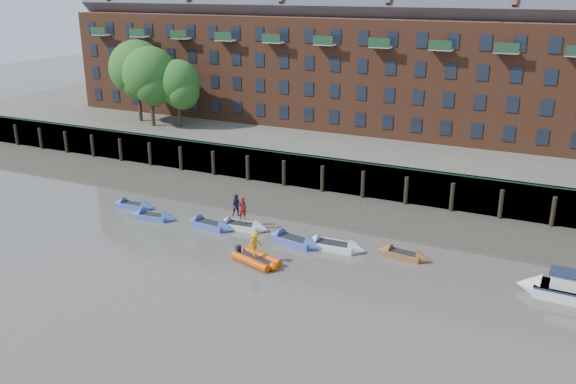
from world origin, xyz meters
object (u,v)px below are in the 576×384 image
Objects in this scene: rowboat_3 at (242,226)px; person_rib_crew at (255,244)px; rib_tender at (258,260)px; rowboat_1 at (153,217)px; rowboat_6 at (404,255)px; motor_launch at (556,288)px; rowboat_0 at (134,205)px; rowboat_5 at (333,246)px; person_rower_a at (242,208)px; rowboat_4 at (294,241)px; rowboat_2 at (210,225)px; person_rower_b at (237,206)px.

rowboat_3 is 2.72× the size of person_rib_crew.
person_rib_crew reaches higher than rib_tender.
rowboat_6 is (20.88, 1.72, -0.00)m from rowboat_1.
rowboat_0 is at bearing 0.33° from motor_launch.
person_rower_a is (-7.92, 0.36, 1.58)m from rowboat_5.
person_rower_a is 1.09× the size of person_rib_crew.
rowboat_4 reaches higher than rib_tender.
rib_tender is at bearing -22.84° from rowboat_0.
motor_launch is (25.73, -0.28, 0.35)m from rowboat_2.
rowboat_0 is 11.24m from person_rower_a.
rowboat_0 is at bearing 146.56° from person_rower_b.
motor_launch is at bearing -2.60° from rowboat_6.
rowboat_1 is 12.81m from rowboat_4.
rowboat_0 is 34.28m from motor_launch.
rowboat_3 is at bearing -0.33° from motor_launch.
motor_launch is at bearing 132.95° from person_rower_a.
person_rib_crew reaches higher than rowboat_4.
motor_launch is at bearing -6.19° from rowboat_1.
person_rower_b reaches higher than rowboat_5.
rowboat_2 reaches higher than rib_tender.
motor_launch reaches higher than rowboat_1.
person_rib_crew is at bearing -94.11° from rowboat_4.
motor_launch is at bearing 4.41° from rowboat_2.
rowboat_3 is (7.74, 1.33, 0.02)m from rowboat_1.
rowboat_2 is 15.63m from rowboat_6.
rowboat_5 is 2.90× the size of person_rib_crew.
person_rib_crew is (6.47, -4.23, 1.24)m from rowboat_2.
rib_tender is (-8.93, -5.43, 0.07)m from rowboat_6.
rowboat_3 is at bearing 23.90° from rowboat_2.
rib_tender is (-3.85, -4.60, 0.03)m from rowboat_5.
rowboat_3 reaches higher than rowboat_0.
rowboat_4 is 2.69× the size of person_rower_a.
rowboat_2 is at bearing -28.13° from person_rower_a.
rib_tender is (-0.85, -4.20, 0.03)m from rowboat_4.
person_rower_a is (-23.14, 1.04, 1.25)m from motor_launch.
rowboat_6 is (24.12, 0.26, -0.00)m from rowboat_0.
person_rower_b reaches higher than rowboat_0.
person_rower_b reaches higher than person_rib_crew.
rowboat_1 is 0.92× the size of rowboat_2.
person_rower_b is (-8.60, 0.68, 1.57)m from rowboat_5.
rowboat_4 is (7.51, -0.01, 0.02)m from rowboat_2.
rowboat_1 reaches higher than rowboat_0.
rowboat_5 is 1.29× the size of rib_tender.
rowboat_5 is (8.06, -0.44, 0.02)m from rowboat_3.
person_rower_b is at bearing 65.43° from person_rib_crew.
rowboat_4 is at bearing 4.98° from rowboat_2.
rowboat_0 is 19.05m from rowboat_5.
person_rib_crew is at bearing -83.38° from person_rower_b.
rowboat_3 is 13.14m from rowboat_6.
person_rib_crew is at bearing -154.81° from rib_tender.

